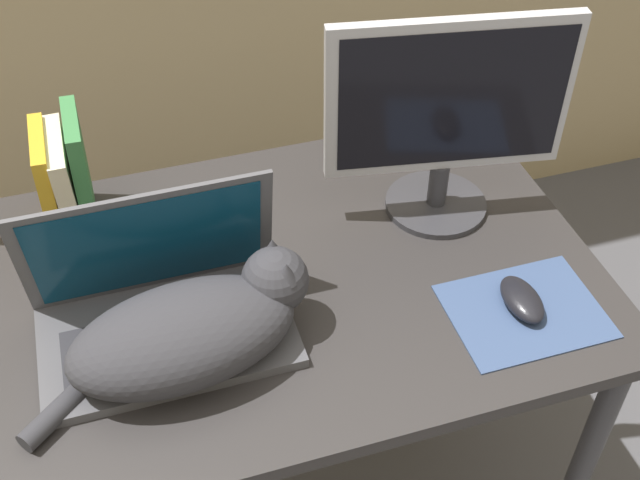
# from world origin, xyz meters

# --- Properties ---
(desk) EXTENTS (1.24, 0.72, 0.75)m
(desk) POSITION_xyz_m (0.00, 0.36, 0.67)
(desk) COLOR #2D2B2B
(desk) RESTS_ON ground_plane
(laptop) EXTENTS (0.40, 0.24, 0.25)m
(laptop) POSITION_xyz_m (-0.13, 0.30, 0.80)
(laptop) COLOR #4C4C51
(laptop) RESTS_ON desk
(cat) EXTENTS (0.46, 0.22, 0.15)m
(cat) POSITION_xyz_m (-0.09, 0.22, 0.82)
(cat) COLOR #333338
(cat) RESTS_ON desk
(external_monitor) EXTENTS (0.42, 0.19, 0.39)m
(external_monitor) POSITION_xyz_m (0.40, 0.45, 0.96)
(external_monitor) COLOR #333338
(external_monitor) RESTS_ON desk
(mousepad) EXTENTS (0.25, 0.20, 0.00)m
(mousepad) POSITION_xyz_m (0.44, 0.16, 0.75)
(mousepad) COLOR #384C75
(mousepad) RESTS_ON desk
(computer_mouse) EXTENTS (0.06, 0.11, 0.03)m
(computer_mouse) POSITION_xyz_m (0.44, 0.17, 0.77)
(computer_mouse) COLOR black
(computer_mouse) RESTS_ON mousepad
(book_row) EXTENTS (0.09, 0.17, 0.22)m
(book_row) POSITION_xyz_m (-0.25, 0.61, 0.85)
(book_row) COLOR gold
(book_row) RESTS_ON desk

